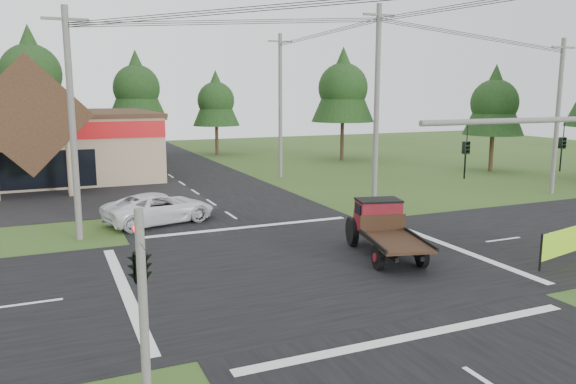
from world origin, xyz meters
TOP-DOWN VIEW (x-y plane):
  - ground at (0.00, 0.00)m, footprint 120.00×120.00m
  - road_ns at (0.00, 0.00)m, footprint 12.00×120.00m
  - road_ew at (0.00, 0.00)m, footprint 120.00×12.00m
  - traffic_signal_corner at (-7.50, -7.32)m, footprint 0.53×2.48m
  - utility_pole_nw at (-8.00, 8.00)m, footprint 2.00×0.30m
  - utility_pole_ne at (8.00, 8.00)m, footprint 2.00×0.30m
  - utility_pole_far at (22.00, 8.00)m, footprint 2.00×0.30m
  - utility_pole_n at (8.00, 22.00)m, footprint 2.00×0.30m
  - tree_row_c at (-10.00, 41.00)m, footprint 7.28×7.28m
  - tree_row_d at (0.00, 42.00)m, footprint 6.16×6.16m
  - tree_row_e at (8.00, 40.00)m, footprint 5.04×5.04m
  - tree_side_ne at (18.00, 30.00)m, footprint 6.16×6.16m
  - tree_side_e_near at (26.00, 18.00)m, footprint 5.04×5.04m
  - antique_flatbed_truck at (3.52, -0.11)m, footprint 3.31×5.80m
  - roadside_banner at (9.91, -3.60)m, footprint 4.25×1.11m
  - white_pickup at (-3.94, 9.81)m, footprint 6.24×4.04m

SIDE VIEW (x-z plane):
  - ground at x=0.00m, z-range 0.00..0.00m
  - road_ns at x=0.00m, z-range 0.00..0.02m
  - road_ew at x=0.00m, z-range 0.00..0.02m
  - roadside_banner at x=9.91m, z-range 0.00..1.48m
  - white_pickup at x=-3.94m, z-range 0.00..1.60m
  - antique_flatbed_truck at x=3.52m, z-range 0.00..2.28m
  - traffic_signal_corner at x=-7.50m, z-range 1.32..5.72m
  - utility_pole_far at x=22.00m, z-range 0.14..10.34m
  - utility_pole_nw at x=-8.00m, z-range 0.14..10.64m
  - utility_pole_n at x=8.00m, z-range 0.14..11.34m
  - utility_pole_ne at x=8.00m, z-range 0.14..11.64m
  - tree_row_e at x=8.00m, z-range 1.49..10.58m
  - tree_side_e_near at x=26.00m, z-range 1.49..10.58m
  - tree_row_d at x=0.00m, z-range 1.82..12.93m
  - tree_side_ne at x=18.00m, z-range 1.82..12.93m
  - tree_row_c at x=-10.00m, z-range 2.16..15.29m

